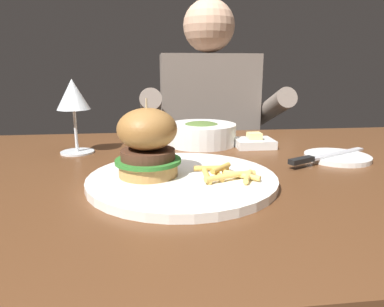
{
  "coord_description": "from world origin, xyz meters",
  "views": [
    {
      "loc": [
        -0.13,
        -0.63,
        0.93
      ],
      "look_at": [
        -0.06,
        -0.05,
        0.78
      ],
      "focal_mm": 32.0,
      "sensor_mm": 36.0,
      "label": 1
    }
  ],
  "objects_px": {
    "main_plate": "(182,179)",
    "butter_dish": "(254,142)",
    "burger_sandwich": "(148,142)",
    "table_knife": "(322,156)",
    "bread_plate": "(337,157)",
    "wine_glass": "(73,98)",
    "diner_person": "(207,162)",
    "soup_bowl": "(201,133)"
  },
  "relations": [
    {
      "from": "main_plate",
      "to": "butter_dish",
      "type": "xyz_separation_m",
      "value": [
        0.2,
        0.25,
        0.0
      ]
    },
    {
      "from": "burger_sandwich",
      "to": "table_knife",
      "type": "xyz_separation_m",
      "value": [
        0.35,
        0.08,
        -0.06
      ]
    },
    {
      "from": "bread_plate",
      "to": "butter_dish",
      "type": "relative_size",
      "value": 1.47
    },
    {
      "from": "main_plate",
      "to": "wine_glass",
      "type": "bearing_deg",
      "value": 132.11
    },
    {
      "from": "table_knife",
      "to": "diner_person",
      "type": "relative_size",
      "value": 0.18
    },
    {
      "from": "main_plate",
      "to": "diner_person",
      "type": "xyz_separation_m",
      "value": [
        0.17,
        0.76,
        -0.18
      ]
    },
    {
      "from": "table_knife",
      "to": "soup_bowl",
      "type": "xyz_separation_m",
      "value": [
        -0.22,
        0.21,
        0.02
      ]
    },
    {
      "from": "main_plate",
      "to": "butter_dish",
      "type": "relative_size",
      "value": 3.43
    },
    {
      "from": "diner_person",
      "to": "table_knife",
      "type": "bearing_deg",
      "value": -79.43
    },
    {
      "from": "wine_glass",
      "to": "bread_plate",
      "type": "xyz_separation_m",
      "value": [
        0.56,
        -0.13,
        -0.12
      ]
    },
    {
      "from": "diner_person",
      "to": "burger_sandwich",
      "type": "bearing_deg",
      "value": -106.8
    },
    {
      "from": "soup_bowl",
      "to": "main_plate",
      "type": "bearing_deg",
      "value": -104.08
    },
    {
      "from": "bread_plate",
      "to": "soup_bowl",
      "type": "bearing_deg",
      "value": 145.4
    },
    {
      "from": "burger_sandwich",
      "to": "bread_plate",
      "type": "bearing_deg",
      "value": 15.1
    },
    {
      "from": "main_plate",
      "to": "butter_dish",
      "type": "bearing_deg",
      "value": 51.53
    },
    {
      "from": "diner_person",
      "to": "bread_plate",
      "type": "bearing_deg",
      "value": -75.19
    },
    {
      "from": "table_knife",
      "to": "diner_person",
      "type": "height_order",
      "value": "diner_person"
    },
    {
      "from": "butter_dish",
      "to": "wine_glass",
      "type": "bearing_deg",
      "value": -178.66
    },
    {
      "from": "table_knife",
      "to": "butter_dish",
      "type": "relative_size",
      "value": 2.31
    },
    {
      "from": "diner_person",
      "to": "soup_bowl",
      "type": "bearing_deg",
      "value": -101.71
    },
    {
      "from": "bread_plate",
      "to": "soup_bowl",
      "type": "distance_m",
      "value": 0.32
    },
    {
      "from": "bread_plate",
      "to": "table_knife",
      "type": "height_order",
      "value": "table_knife"
    },
    {
      "from": "burger_sandwich",
      "to": "butter_dish",
      "type": "xyz_separation_m",
      "value": [
        0.26,
        0.24,
        -0.06
      ]
    },
    {
      "from": "burger_sandwich",
      "to": "table_knife",
      "type": "distance_m",
      "value": 0.37
    },
    {
      "from": "burger_sandwich",
      "to": "butter_dish",
      "type": "distance_m",
      "value": 0.36
    },
    {
      "from": "bread_plate",
      "to": "soup_bowl",
      "type": "height_order",
      "value": "soup_bowl"
    },
    {
      "from": "burger_sandwich",
      "to": "soup_bowl",
      "type": "bearing_deg",
      "value": 65.68
    },
    {
      "from": "bread_plate",
      "to": "soup_bowl",
      "type": "xyz_separation_m",
      "value": [
        -0.27,
        0.18,
        0.02
      ]
    },
    {
      "from": "table_knife",
      "to": "diner_person",
      "type": "distance_m",
      "value": 0.71
    },
    {
      "from": "table_knife",
      "to": "soup_bowl",
      "type": "distance_m",
      "value": 0.3
    },
    {
      "from": "wine_glass",
      "to": "soup_bowl",
      "type": "distance_m",
      "value": 0.32
    },
    {
      "from": "wine_glass",
      "to": "table_knife",
      "type": "height_order",
      "value": "wine_glass"
    },
    {
      "from": "main_plate",
      "to": "butter_dish",
      "type": "height_order",
      "value": "butter_dish"
    },
    {
      "from": "main_plate",
      "to": "bread_plate",
      "type": "relative_size",
      "value": 2.33
    },
    {
      "from": "wine_glass",
      "to": "butter_dish",
      "type": "bearing_deg",
      "value": 1.34
    },
    {
      "from": "wine_glass",
      "to": "diner_person",
      "type": "xyz_separation_m",
      "value": [
        0.39,
        0.52,
        -0.3
      ]
    },
    {
      "from": "burger_sandwich",
      "to": "butter_dish",
      "type": "bearing_deg",
      "value": 43.44
    },
    {
      "from": "main_plate",
      "to": "table_knife",
      "type": "distance_m",
      "value": 0.31
    },
    {
      "from": "main_plate",
      "to": "soup_bowl",
      "type": "bearing_deg",
      "value": 75.92
    },
    {
      "from": "bread_plate",
      "to": "diner_person",
      "type": "bearing_deg",
      "value": 104.81
    },
    {
      "from": "main_plate",
      "to": "diner_person",
      "type": "relative_size",
      "value": 0.27
    },
    {
      "from": "bread_plate",
      "to": "wine_glass",
      "type": "bearing_deg",
      "value": 167.35
    }
  ]
}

